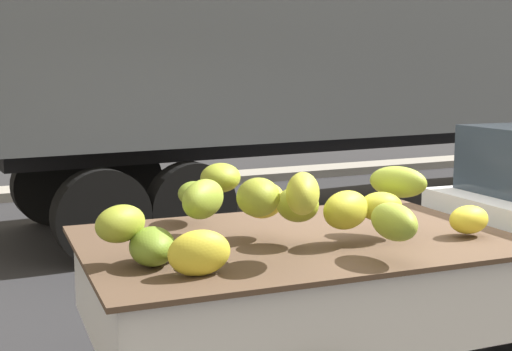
# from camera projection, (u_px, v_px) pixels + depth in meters

# --- Properties ---
(curb_strip) EXTENTS (80.00, 0.80, 0.16)m
(curb_strip) POSITION_uv_depth(u_px,v_px,m) (115.00, 186.00, 12.34)
(curb_strip) COLOR gray
(curb_strip) RESTS_ON ground
(semi_trailer) EXTENTS (12.12, 3.24, 3.95)m
(semi_trailer) POSITION_uv_depth(u_px,v_px,m) (367.00, 45.00, 10.49)
(semi_trailer) COLOR #4C5156
(semi_trailer) RESTS_ON ground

